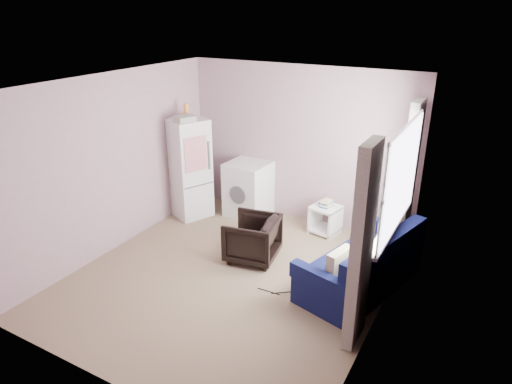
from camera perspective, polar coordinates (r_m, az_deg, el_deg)
room at (r=5.52m, az=-3.25°, el=0.43°), size 3.84×4.24×2.54m
armchair at (r=6.33m, az=-0.47°, el=-5.58°), size 0.73×0.77×0.69m
fridge at (r=7.56m, az=-8.33°, el=3.02°), size 0.75×0.74×1.87m
washing_machine at (r=7.61m, az=-0.94°, el=0.53°), size 0.68×0.69×0.92m
side_table at (r=7.15m, az=8.67°, el=-3.17°), size 0.47×0.47×0.55m
sofa at (r=5.88m, az=13.32°, el=-9.21°), size 1.25×1.94×0.80m
window_dressing at (r=5.57m, az=16.34°, el=-1.94°), size 0.17×2.62×2.18m
floor_cables at (r=5.81m, az=2.49°, el=-12.36°), size 0.44×0.19×0.01m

